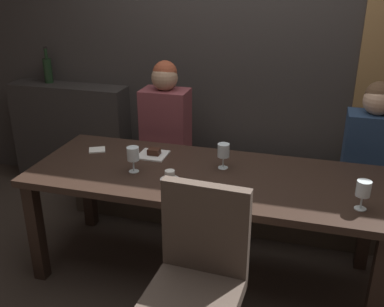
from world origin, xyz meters
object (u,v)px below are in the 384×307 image
object	(u,v)px
wine_glass_end_right	(223,151)
fork_on_table	(135,152)
diner_redhead	(166,118)
espresso_cup	(170,176)
chair_near_side	(198,272)
wine_glass_end_left	(363,190)
wine_glass_near_right	(133,155)
dessert_plate	(153,154)
diner_bearded	(372,140)
banquette_bench	(226,195)
dining_table	(205,186)
wine_bottle_dark_red	(48,70)

from	to	relation	value
wine_glass_end_right	fork_on_table	world-z (taller)	wine_glass_end_right
diner_redhead	espresso_cup	xyz separation A→B (m)	(0.31, -0.83, -0.08)
chair_near_side	wine_glass_end_left	world-z (taller)	chair_near_side
wine_glass_end_left	wine_glass_near_right	distance (m)	1.34
dessert_plate	fork_on_table	size ratio (longest dim) A/B	1.12
diner_redhead	espresso_cup	size ratio (longest dim) A/B	6.99
wine_glass_near_right	wine_glass_end_right	xyz separation A→B (m)	(0.53, 0.21, 0.00)
diner_bearded	banquette_bench	bearing A→B (deg)	178.91
wine_glass_end_left	wine_glass_near_right	size ratio (longest dim) A/B	1.00
dining_table	wine_glass_end_right	world-z (taller)	wine_glass_end_right
wine_bottle_dark_red	diner_redhead	bearing A→B (deg)	-17.21
diner_bearded	dessert_plate	distance (m)	1.52
diner_bearded	wine_bottle_dark_red	xyz separation A→B (m)	(-2.77, 0.39, 0.25)
wine_bottle_dark_red	espresso_cup	bearing A→B (deg)	-37.85
wine_bottle_dark_red	wine_glass_end_right	bearing A→B (deg)	-27.49
wine_glass_near_right	diner_bearded	bearing A→B (deg)	28.05
chair_near_side	wine_glass_near_right	world-z (taller)	chair_near_side
diner_bearded	wine_glass_end_left	world-z (taller)	diner_bearded
wine_glass_near_right	wine_glass_end_right	distance (m)	0.57
chair_near_side	espresso_cup	world-z (taller)	chair_near_side
diner_bearded	wine_glass_near_right	xyz separation A→B (m)	(-1.46, -0.78, 0.03)
dining_table	diner_bearded	bearing A→B (deg)	33.70
diner_bearded	dessert_plate	bearing A→B (deg)	-160.63
banquette_bench	diner_bearded	bearing A→B (deg)	-1.09
dining_table	dessert_plate	xyz separation A→B (m)	(-0.41, 0.18, 0.10)
wine_glass_end_right	wine_bottle_dark_red	bearing A→B (deg)	152.51
dessert_plate	dining_table	bearing A→B (deg)	-23.54
fork_on_table	dessert_plate	bearing A→B (deg)	-17.00
dining_table	banquette_bench	size ratio (longest dim) A/B	0.88
banquette_bench	wine_bottle_dark_red	xyz separation A→B (m)	(-1.75, 0.37, 0.84)
wine_glass_near_right	dessert_plate	world-z (taller)	wine_glass_near_right
banquette_bench	wine_glass_end_right	xyz separation A→B (m)	(0.09, -0.59, 0.63)
wine_bottle_dark_red	chair_near_side	bearing A→B (deg)	-43.26
diner_bearded	espresso_cup	xyz separation A→B (m)	(-1.20, -0.83, -0.05)
chair_near_side	wine_glass_end_left	bearing A→B (deg)	34.63
diner_redhead	wine_glass_end_left	size ratio (longest dim) A/B	5.11
wine_glass_end_left	dessert_plate	xyz separation A→B (m)	(-1.31, 0.38, -0.10)
banquette_bench	espresso_cup	size ratio (longest dim) A/B	20.83
chair_near_side	wine_bottle_dark_red	bearing A→B (deg)	136.74
diner_redhead	diner_bearded	world-z (taller)	diner_redhead
banquette_bench	diner_redhead	size ratio (longest dim) A/B	2.98
wine_bottle_dark_red	wine_glass_end_left	distance (m)	2.95
dining_table	wine_glass_end_right	distance (m)	0.25
diner_redhead	espresso_cup	bearing A→B (deg)	-69.47
dining_table	diner_redhead	world-z (taller)	diner_redhead
banquette_bench	espresso_cup	world-z (taller)	espresso_cup
wine_glass_near_right	fork_on_table	xyz separation A→B (m)	(-0.12, 0.29, -0.11)
wine_glass_end_left	wine_glass_end_right	world-z (taller)	same
banquette_bench	fork_on_table	xyz separation A→B (m)	(-0.55, -0.51, 0.51)
diner_redhead	wine_glass_end_right	size ratio (longest dim) A/B	5.11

